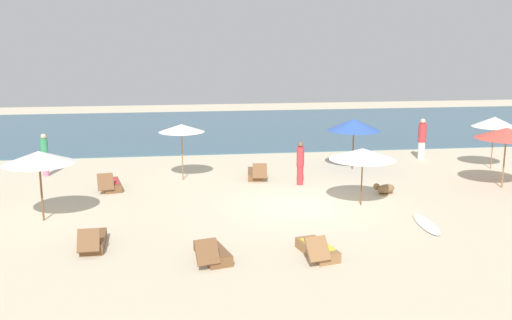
{
  "coord_description": "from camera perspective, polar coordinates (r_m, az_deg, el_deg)",
  "views": [
    {
      "loc": [
        -3.99,
        -18.62,
        5.68
      ],
      "look_at": [
        -1.14,
        2.48,
        1.1
      ],
      "focal_mm": 40.92,
      "sensor_mm": 36.0,
      "label": 1
    }
  ],
  "objects": [
    {
      "name": "lounger_4",
      "position": [
        23.61,
        -0.02,
        -1.36
      ],
      "size": [
        0.78,
        1.73,
        0.71
      ],
      "color": "brown",
      "rests_on": "ground_plane"
    },
    {
      "name": "lounger_2",
      "position": [
        15.27,
        -4.31,
        -9.06
      ],
      "size": [
        0.98,
        1.74,
        0.74
      ],
      "color": "brown",
      "rests_on": "ground_plane"
    },
    {
      "name": "umbrella_0",
      "position": [
        25.21,
        9.55,
        3.41
      ],
      "size": [
        2.29,
        2.29,
        2.18
      ],
      "color": "brown",
      "rests_on": "ground_plane"
    },
    {
      "name": "lounger_0",
      "position": [
        22.57,
        -13.97,
        -2.34
      ],
      "size": [
        0.9,
        1.72,
        0.74
      ],
      "color": "brown",
      "rests_on": "ground_plane"
    },
    {
      "name": "lounger_3",
      "position": [
        15.53,
        6.01,
        -8.69
      ],
      "size": [
        0.96,
        1.76,
        0.71
      ],
      "color": "olive",
      "rests_on": "ground_plane"
    },
    {
      "name": "ground_plane",
      "position": [
        19.87,
        4.23,
        -4.51
      ],
      "size": [
        60.0,
        60.0,
        0.0
      ],
      "primitive_type": "plane",
      "color": "beige"
    },
    {
      "name": "person_3",
      "position": [
        22.46,
        4.35,
        -0.28
      ],
      "size": [
        0.34,
        0.34,
        1.69
      ],
      "color": "#BF3338",
      "rests_on": "ground_plane"
    },
    {
      "name": "dog",
      "position": [
        21.73,
        12.47,
        -2.76
      ],
      "size": [
        0.84,
        0.59,
        0.38
      ],
      "color": "olive",
      "rests_on": "ground_plane"
    },
    {
      "name": "umbrella_1",
      "position": [
        26.87,
        22.29,
        3.47
      ],
      "size": [
        1.88,
        1.88,
        2.27
      ],
      "color": "olive",
      "rests_on": "ground_plane"
    },
    {
      "name": "surfboard",
      "position": [
        18.67,
        16.32,
        -5.97
      ],
      "size": [
        0.8,
        2.27,
        0.07
      ],
      "color": "silver",
      "rests_on": "ground_plane"
    },
    {
      "name": "umbrella_4",
      "position": [
        23.63,
        23.3,
        2.42
      ],
      "size": [
        2.29,
        2.29,
        2.31
      ],
      "color": "olive",
      "rests_on": "ground_plane"
    },
    {
      "name": "umbrella_5",
      "position": [
        19.81,
        10.39,
        0.59
      ],
      "size": [
        2.24,
        2.24,
        1.97
      ],
      "color": "brown",
      "rests_on": "ground_plane"
    },
    {
      "name": "person_0",
      "position": [
        25.29,
        -19.95,
        0.51
      ],
      "size": [
        0.4,
        0.4,
        1.76
      ],
      "color": "#D17299",
      "rests_on": "ground_plane"
    },
    {
      "name": "umbrella_2",
      "position": [
        18.99,
        -20.47,
        0.22
      ],
      "size": [
        2.2,
        2.2,
        2.21
      ],
      "color": "brown",
      "rests_on": "ground_plane"
    },
    {
      "name": "ocean_water",
      "position": [
        36.29,
        -1.28,
        3.18
      ],
      "size": [
        48.0,
        16.0,
        0.06
      ],
      "primitive_type": "cube",
      "color": "#3D6075",
      "rests_on": "ground_plane"
    },
    {
      "name": "umbrella_6",
      "position": [
        23.1,
        -7.29,
        3.1
      ],
      "size": [
        1.81,
        1.81,
        2.25
      ],
      "color": "olive",
      "rests_on": "ground_plane"
    },
    {
      "name": "lounger_1",
      "position": [
        16.64,
        -15.63,
        -7.68
      ],
      "size": [
        0.65,
        1.7,
        0.7
      ],
      "color": "brown",
      "rests_on": "ground_plane"
    },
    {
      "name": "person_2",
      "position": [
        28.01,
        15.92,
        1.99
      ],
      "size": [
        0.52,
        0.52,
        1.92
      ],
      "color": "white",
      "rests_on": "ground_plane"
    }
  ]
}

